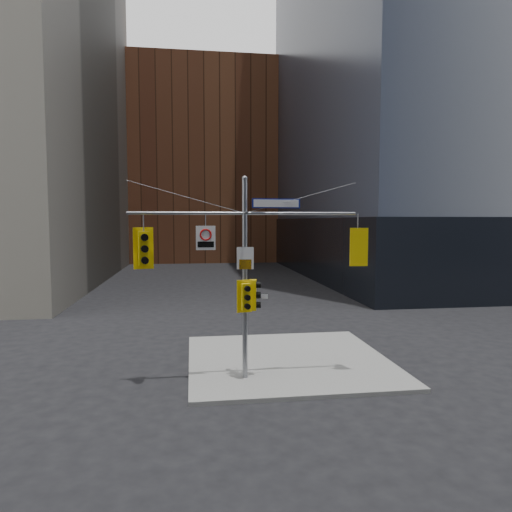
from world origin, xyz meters
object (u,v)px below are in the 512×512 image
object	(u,v)px
traffic_light_pole_side	(254,295)
traffic_light_pole_front	(246,297)
regulatory_sign_arm	(206,237)
street_sign_blade	(276,203)
traffic_light_west_arm	(144,249)
traffic_light_east_arm	(357,247)
signal_assembly	(245,259)

from	to	relation	value
traffic_light_pole_side	traffic_light_pole_front	size ratio (longest dim) A/B	0.94
regulatory_sign_arm	street_sign_blade	bearing A→B (deg)	1.16
traffic_light_west_arm	street_sign_blade	bearing A→B (deg)	-11.97
traffic_light_west_arm	traffic_light_pole_side	xyz separation A→B (m)	(3.77, -0.02, -1.68)
traffic_light_east_arm	traffic_light_pole_side	xyz separation A→B (m)	(-3.79, -0.00, -1.68)
traffic_light_east_arm	street_sign_blade	distance (m)	3.38
street_sign_blade	signal_assembly	bearing A→B (deg)	173.80
traffic_light_pole_side	traffic_light_pole_front	xyz separation A→B (m)	(-0.33, -0.27, -0.02)
signal_assembly	street_sign_blade	xyz separation A→B (m)	(1.12, 0.00, 1.93)
traffic_light_pole_side	regulatory_sign_arm	distance (m)	2.66
traffic_light_west_arm	street_sign_blade	distance (m)	4.82
traffic_light_pole_side	regulatory_sign_arm	bearing A→B (deg)	101.51
traffic_light_west_arm	traffic_light_pole_side	bearing A→B (deg)	-12.07
regulatory_sign_arm	traffic_light_east_arm	bearing A→B (deg)	0.83
street_sign_blade	regulatory_sign_arm	distance (m)	2.74
traffic_light_west_arm	regulatory_sign_arm	world-z (taller)	regulatory_sign_arm
street_sign_blade	regulatory_sign_arm	xyz separation A→B (m)	(-2.48, -0.02, -1.17)
traffic_light_pole_front	regulatory_sign_arm	world-z (taller)	regulatory_sign_arm
traffic_light_east_arm	regulatory_sign_arm	xyz separation A→B (m)	(-5.47, -0.02, 0.38)
traffic_light_pole_front	street_sign_blade	bearing A→B (deg)	1.36
signal_assembly	traffic_light_pole_front	size ratio (longest dim) A/B	6.97
traffic_light_east_arm	street_sign_blade	xyz separation A→B (m)	(-3.00, 0.00, 1.55)
traffic_light_east_arm	regulatory_sign_arm	bearing A→B (deg)	4.93
signal_assembly	street_sign_blade	bearing A→B (deg)	0.16
traffic_light_east_arm	street_sign_blade	size ratio (longest dim) A/B	0.79
traffic_light_pole_side	traffic_light_west_arm	bearing A→B (deg)	100.64
signal_assembly	traffic_light_west_arm	size ratio (longest dim) A/B	5.59
street_sign_blade	traffic_light_pole_front	bearing A→B (deg)	-172.74
traffic_light_pole_side	street_sign_blade	xyz separation A→B (m)	(0.79, 0.00, 3.23)
traffic_light_pole_front	traffic_light_west_arm	bearing A→B (deg)	163.07
traffic_light_pole_side	regulatory_sign_arm	xyz separation A→B (m)	(-1.69, -0.02, 2.05)
traffic_light_pole_front	street_sign_blade	xyz separation A→B (m)	(1.12, 0.27, 3.24)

